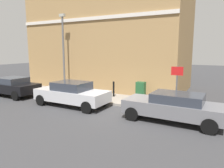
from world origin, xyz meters
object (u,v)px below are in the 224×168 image
at_px(car_grey, 173,106).
at_px(bollard_near_cabinet, 114,88).
at_px(utility_cabinet, 141,92).
at_px(car_black, 12,86).
at_px(street_sign, 177,81).
at_px(lamppost, 63,49).
at_px(car_silver, 72,93).

xyz_separation_m(car_grey, bollard_near_cabinet, (2.74, 4.53, -0.01)).
bearing_deg(utility_cabinet, car_grey, -135.85).
xyz_separation_m(car_black, bollard_near_cabinet, (2.65, -6.85, -0.00)).
bearing_deg(utility_cabinet, bollard_near_cabinet, 87.08).
relative_size(car_black, utility_cabinet, 3.62).
bearing_deg(car_black, bollard_near_cabinet, -158.87).
xyz_separation_m(car_grey, car_black, (0.09, 11.38, -0.01)).
bearing_deg(bollard_near_cabinet, utility_cabinet, -92.92).
distance_m(bollard_near_cabinet, street_sign, 4.63).
bearing_deg(lamppost, street_sign, -98.82).
height_order(car_silver, lamppost, lamppost).
bearing_deg(car_silver, car_black, -0.79).
height_order(car_grey, street_sign, street_sign).
xyz_separation_m(car_grey, lamppost, (2.80, 8.82, 2.58)).
bearing_deg(bollard_near_cabinet, car_grey, -121.22).
relative_size(utility_cabinet, bollard_near_cabinet, 1.11).
bearing_deg(car_grey, car_silver, 1.19).
distance_m(car_grey, street_sign, 1.74).
xyz_separation_m(car_grey, street_sign, (1.45, 0.18, 0.94)).
bearing_deg(car_black, street_sign, -173.08).
xyz_separation_m(car_silver, bollard_near_cabinet, (2.74, -1.33, -0.04)).
height_order(utility_cabinet, bollard_near_cabinet, utility_cabinet).
relative_size(car_silver, street_sign, 1.92).
xyz_separation_m(car_black, lamppost, (2.71, -2.56, 2.60)).
xyz_separation_m(car_grey, car_silver, (0.00, 5.86, 0.02)).
xyz_separation_m(utility_cabinet, bollard_near_cabinet, (0.10, 1.96, 0.02)).
height_order(bollard_near_cabinet, street_sign, street_sign).
relative_size(bollard_near_cabinet, street_sign, 0.45).
bearing_deg(car_black, car_grey, 179.52).
distance_m(car_silver, lamppost, 4.81).
xyz_separation_m(street_sign, lamppost, (1.34, 8.64, 1.64)).
distance_m(car_grey, utility_cabinet, 3.69).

